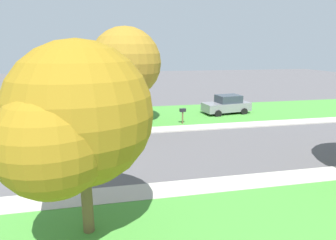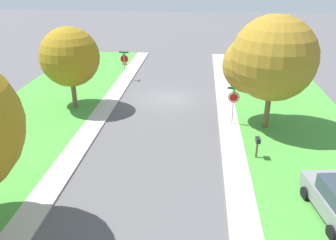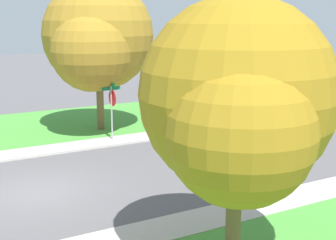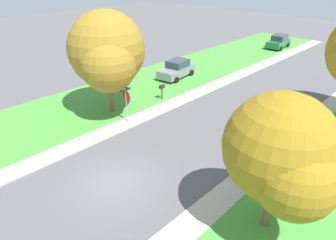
{
  "view_description": "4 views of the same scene",
  "coord_description": "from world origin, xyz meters",
  "px_view_note": "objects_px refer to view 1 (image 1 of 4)",
  "views": [
    {
      "loc": [
        15.84,
        3.66,
        5.96
      ],
      "look_at": [
        -2.15,
        7.38,
        1.4
      ],
      "focal_mm": 31.19,
      "sensor_mm": 36.0,
      "label": 1
    },
    {
      "loc": [
        -2.55,
        27.19,
        10.18
      ],
      "look_at": [
        -0.68,
        7.54,
        1.4
      ],
      "focal_mm": 37.2,
      "sensor_mm": 36.0,
      "label": 2
    },
    {
      "loc": [
        15.24,
        -3.56,
        5.74
      ],
      "look_at": [
        -2.08,
        6.19,
        1.4
      ],
      "focal_mm": 50.96,
      "sensor_mm": 36.0,
      "label": 3
    },
    {
      "loc": [
        10.7,
        -7.04,
        10.26
      ],
      "look_at": [
        -1.14,
        5.12,
        1.4
      ],
      "focal_mm": 32.34,
      "sensor_mm": 36.0,
      "label": 4
    }
  ],
  "objects_px": {
    "car_grey_kerbside_mid": "(227,105)",
    "mailbox": "(183,112)",
    "stop_sign_far_corner": "(125,106)",
    "tree_across_right": "(123,65)",
    "tree_sidewalk_far": "(74,121)"
  },
  "relations": [
    {
      "from": "tree_sidewalk_far",
      "to": "tree_across_right",
      "type": "relative_size",
      "value": 0.82
    },
    {
      "from": "stop_sign_far_corner",
      "to": "mailbox",
      "type": "relative_size",
      "value": 2.11
    },
    {
      "from": "stop_sign_far_corner",
      "to": "tree_across_right",
      "type": "height_order",
      "value": "tree_across_right"
    },
    {
      "from": "car_grey_kerbside_mid",
      "to": "tree_sidewalk_far",
      "type": "distance_m",
      "value": 20.06
    },
    {
      "from": "stop_sign_far_corner",
      "to": "car_grey_kerbside_mid",
      "type": "xyz_separation_m",
      "value": [
        -3.93,
        9.47,
        -1.01
      ]
    },
    {
      "from": "mailbox",
      "to": "car_grey_kerbside_mid",
      "type": "bearing_deg",
      "value": 120.25
    },
    {
      "from": "tree_sidewalk_far",
      "to": "mailbox",
      "type": "height_order",
      "value": "tree_sidewalk_far"
    },
    {
      "from": "car_grey_kerbside_mid",
      "to": "mailbox",
      "type": "distance_m",
      "value": 5.7
    },
    {
      "from": "car_grey_kerbside_mid",
      "to": "mailbox",
      "type": "height_order",
      "value": "car_grey_kerbside_mid"
    },
    {
      "from": "tree_sidewalk_far",
      "to": "mailbox",
      "type": "bearing_deg",
      "value": 153.09
    },
    {
      "from": "tree_sidewalk_far",
      "to": "tree_across_right",
      "type": "xyz_separation_m",
      "value": [
        -14.08,
        2.23,
        0.76
      ]
    },
    {
      "from": "stop_sign_far_corner",
      "to": "tree_across_right",
      "type": "distance_m",
      "value": 3.38
    },
    {
      "from": "stop_sign_far_corner",
      "to": "car_grey_kerbside_mid",
      "type": "bearing_deg",
      "value": 112.52
    },
    {
      "from": "stop_sign_far_corner",
      "to": "tree_across_right",
      "type": "xyz_separation_m",
      "value": [
        -1.93,
        0.08,
        2.77
      ]
    },
    {
      "from": "car_grey_kerbside_mid",
      "to": "tree_sidewalk_far",
      "type": "bearing_deg",
      "value": -35.87
    }
  ]
}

